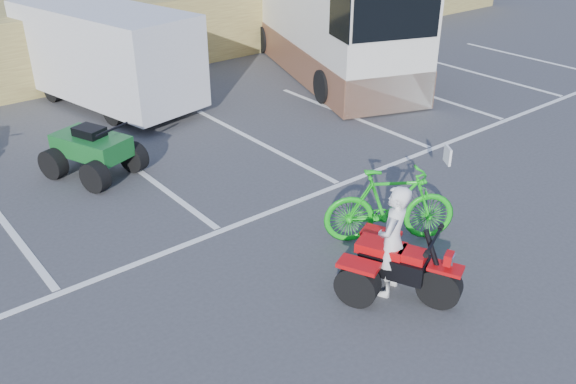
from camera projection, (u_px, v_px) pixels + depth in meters
ground at (317, 302)px, 8.37m from camera, size 100.00×100.00×0.00m
parking_stripes at (211, 181)px, 11.66m from camera, size 28.00×5.16×0.01m
red_trike_atv at (398, 294)px, 8.54m from camera, size 1.75×1.95×1.04m
rider at (392, 241)px, 8.22m from camera, size 0.71×0.61×1.65m
green_dirt_bike at (390, 205)px, 9.52m from camera, size 2.05×1.65×1.25m
cargo_trailer at (106, 53)px, 14.99m from camera, size 3.04×5.45×2.40m
rv_motorhome at (319, 16)px, 18.07m from camera, size 5.48×9.72×3.41m
quad_atv_green at (96, 174)px, 11.94m from camera, size 1.77×2.02×1.10m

